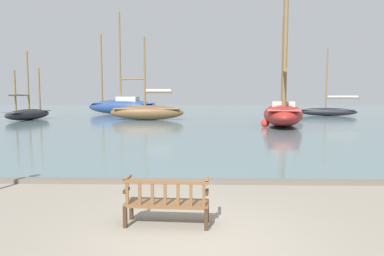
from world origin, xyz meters
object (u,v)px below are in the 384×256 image
(sailboat_centre_channel, at_px, (327,111))
(park_bench, at_px, (167,201))
(sailboat_mid_starboard, at_px, (123,105))
(sailboat_outer_starboard, at_px, (28,113))
(sailboat_nearest_starboard, at_px, (283,111))
(sailboat_distant_harbor, at_px, (147,112))
(channel_buoy, at_px, (265,123))

(sailboat_centre_channel, bearing_deg, park_bench, -114.56)
(sailboat_mid_starboard, bearing_deg, park_bench, -76.10)
(park_bench, bearing_deg, sailboat_mid_starboard, 103.90)
(sailboat_centre_channel, bearing_deg, sailboat_outer_starboard, -166.44)
(sailboat_nearest_starboard, relative_size, sailboat_centre_channel, 1.69)
(sailboat_mid_starboard, bearing_deg, sailboat_distant_harbor, -65.13)
(sailboat_mid_starboard, bearing_deg, sailboat_outer_starboard, -123.82)
(sailboat_mid_starboard, xyz_separation_m, channel_buoy, (14.98, -17.61, -0.83))
(sailboat_outer_starboard, bearing_deg, sailboat_distant_harbor, 1.48)
(park_bench, height_order, sailboat_nearest_starboard, sailboat_nearest_starboard)
(park_bench, height_order, sailboat_centre_channel, sailboat_centre_channel)
(sailboat_outer_starboard, height_order, sailboat_nearest_starboard, sailboat_nearest_starboard)
(sailboat_nearest_starboard, height_order, sailboat_distant_harbor, sailboat_nearest_starboard)
(park_bench, bearing_deg, sailboat_distant_harbor, 99.49)
(sailboat_mid_starboard, height_order, sailboat_centre_channel, sailboat_mid_starboard)
(sailboat_centre_channel, bearing_deg, sailboat_nearest_starboard, -122.84)
(park_bench, xyz_separation_m, sailboat_mid_starboard, (-9.30, 37.56, 0.76))
(sailboat_mid_starboard, bearing_deg, sailboat_centre_channel, -6.14)
(sailboat_mid_starboard, distance_m, sailboat_centre_channel, 25.37)
(channel_buoy, bearing_deg, sailboat_outer_starboard, 162.08)
(sailboat_outer_starboard, xyz_separation_m, sailboat_mid_starboard, (7.03, 10.49, 0.50))
(park_bench, xyz_separation_m, channel_buoy, (5.68, 19.95, -0.07))
(park_bench, relative_size, sailboat_outer_starboard, 0.24)
(sailboat_outer_starboard, distance_m, sailboat_distant_harbor, 11.76)
(sailboat_nearest_starboard, bearing_deg, channel_buoy, -135.00)
(park_bench, xyz_separation_m, sailboat_nearest_starboard, (7.45, 21.72, 0.77))
(park_bench, height_order, sailboat_outer_starboard, sailboat_outer_starboard)
(park_bench, xyz_separation_m, sailboat_outer_starboard, (-16.33, 27.07, 0.26))
(park_bench, bearing_deg, channel_buoy, 74.10)
(sailboat_distant_harbor, distance_m, channel_buoy, 12.67)
(channel_buoy, bearing_deg, sailboat_mid_starboard, 130.38)
(park_bench, bearing_deg, sailboat_nearest_starboard, 71.07)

